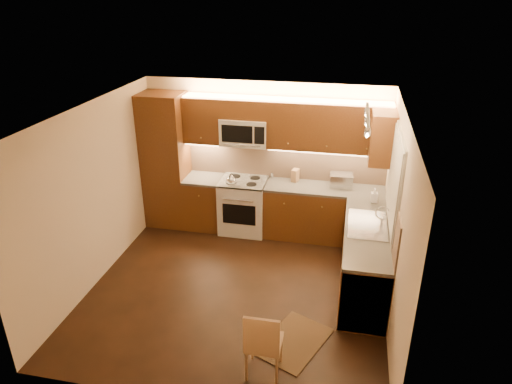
% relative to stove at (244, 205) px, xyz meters
% --- Properties ---
extents(floor, '(4.00, 4.00, 0.01)m').
position_rel_stove_xyz_m(floor, '(0.30, -1.68, -0.46)').
color(floor, black).
rests_on(floor, ground).
extents(ceiling, '(4.00, 4.00, 0.01)m').
position_rel_stove_xyz_m(ceiling, '(0.30, -1.68, 2.04)').
color(ceiling, beige).
rests_on(ceiling, ground).
extents(wall_back, '(4.00, 0.01, 2.50)m').
position_rel_stove_xyz_m(wall_back, '(0.30, 0.32, 0.79)').
color(wall_back, beige).
rests_on(wall_back, ground).
extents(wall_front, '(4.00, 0.01, 2.50)m').
position_rel_stove_xyz_m(wall_front, '(0.30, -3.67, 0.79)').
color(wall_front, beige).
rests_on(wall_front, ground).
extents(wall_left, '(0.01, 4.00, 2.50)m').
position_rel_stove_xyz_m(wall_left, '(-1.70, -1.68, 0.79)').
color(wall_left, beige).
rests_on(wall_left, ground).
extents(wall_right, '(0.01, 4.00, 2.50)m').
position_rel_stove_xyz_m(wall_right, '(2.30, -1.68, 0.79)').
color(wall_right, beige).
rests_on(wall_right, ground).
extents(pantry, '(0.70, 0.60, 2.30)m').
position_rel_stove_xyz_m(pantry, '(-1.35, 0.02, 0.69)').
color(pantry, '#48220F').
rests_on(pantry, floor).
extents(base_cab_back_left, '(0.62, 0.60, 0.86)m').
position_rel_stove_xyz_m(base_cab_back_left, '(-0.69, 0.02, -0.03)').
color(base_cab_back_left, '#48220F').
rests_on(base_cab_back_left, floor).
extents(counter_back_left, '(0.62, 0.60, 0.04)m').
position_rel_stove_xyz_m(counter_back_left, '(-0.69, 0.02, 0.42)').
color(counter_back_left, '#383633').
rests_on(counter_back_left, base_cab_back_left).
extents(base_cab_back_right, '(1.92, 0.60, 0.86)m').
position_rel_stove_xyz_m(base_cab_back_right, '(1.34, 0.02, -0.03)').
color(base_cab_back_right, '#48220F').
rests_on(base_cab_back_right, floor).
extents(counter_back_right, '(1.92, 0.60, 0.04)m').
position_rel_stove_xyz_m(counter_back_right, '(1.34, 0.02, 0.42)').
color(counter_back_right, '#383633').
rests_on(counter_back_right, base_cab_back_right).
extents(base_cab_right, '(0.60, 2.00, 0.86)m').
position_rel_stove_xyz_m(base_cab_right, '(2.00, -1.28, -0.03)').
color(base_cab_right, '#48220F').
rests_on(base_cab_right, floor).
extents(counter_right, '(0.60, 2.00, 0.04)m').
position_rel_stove_xyz_m(counter_right, '(2.00, -1.28, 0.42)').
color(counter_right, '#383633').
rests_on(counter_right, base_cab_right).
extents(dishwasher, '(0.58, 0.60, 0.84)m').
position_rel_stove_xyz_m(dishwasher, '(2.00, -1.98, -0.03)').
color(dishwasher, silver).
rests_on(dishwasher, floor).
extents(backsplash_back, '(3.30, 0.02, 0.60)m').
position_rel_stove_xyz_m(backsplash_back, '(0.65, 0.31, 0.74)').
color(backsplash_back, tan).
rests_on(backsplash_back, wall_back).
extents(backsplash_right, '(0.02, 2.00, 0.60)m').
position_rel_stove_xyz_m(backsplash_right, '(2.29, -1.28, 0.74)').
color(backsplash_right, tan).
rests_on(backsplash_right, wall_right).
extents(upper_cab_back_left, '(0.62, 0.35, 0.75)m').
position_rel_stove_xyz_m(upper_cab_back_left, '(-0.69, 0.15, 1.42)').
color(upper_cab_back_left, '#48220F').
rests_on(upper_cab_back_left, wall_back).
extents(upper_cab_back_right, '(1.92, 0.35, 0.75)m').
position_rel_stove_xyz_m(upper_cab_back_right, '(1.34, 0.15, 1.42)').
color(upper_cab_back_right, '#48220F').
rests_on(upper_cab_back_right, wall_back).
extents(upper_cab_bridge, '(0.76, 0.35, 0.31)m').
position_rel_stove_xyz_m(upper_cab_bridge, '(0.00, 0.15, 1.63)').
color(upper_cab_bridge, '#48220F').
rests_on(upper_cab_bridge, wall_back).
extents(upper_cab_right_corner, '(0.35, 0.50, 0.75)m').
position_rel_stove_xyz_m(upper_cab_right_corner, '(2.12, -0.28, 1.42)').
color(upper_cab_right_corner, '#48220F').
rests_on(upper_cab_right_corner, wall_right).
extents(stove, '(0.76, 0.65, 0.92)m').
position_rel_stove_xyz_m(stove, '(0.00, 0.00, 0.00)').
color(stove, silver).
rests_on(stove, floor).
extents(microwave, '(0.76, 0.38, 0.44)m').
position_rel_stove_xyz_m(microwave, '(0.00, 0.14, 1.26)').
color(microwave, silver).
rests_on(microwave, wall_back).
extents(window_frame, '(0.03, 1.44, 1.24)m').
position_rel_stove_xyz_m(window_frame, '(2.29, -1.12, 1.14)').
color(window_frame, silver).
rests_on(window_frame, wall_right).
extents(window_blinds, '(0.02, 1.36, 1.16)m').
position_rel_stove_xyz_m(window_blinds, '(2.27, -1.12, 1.14)').
color(window_blinds, silver).
rests_on(window_blinds, wall_right).
extents(sink, '(0.52, 0.86, 0.15)m').
position_rel_stove_xyz_m(sink, '(2.00, -1.12, 0.52)').
color(sink, silver).
rests_on(sink, counter_right).
extents(faucet, '(0.20, 0.04, 0.30)m').
position_rel_stove_xyz_m(faucet, '(2.18, -1.12, 0.59)').
color(faucet, silver).
rests_on(faucet, counter_right).
extents(track_light_bar, '(0.04, 1.20, 0.03)m').
position_rel_stove_xyz_m(track_light_bar, '(1.85, -1.27, 2.00)').
color(track_light_bar, silver).
rests_on(track_light_bar, ceiling).
extents(kettle, '(0.21, 0.21, 0.19)m').
position_rel_stove_xyz_m(kettle, '(-0.15, -0.19, 0.55)').
color(kettle, silver).
rests_on(kettle, stove).
extents(toaster_oven, '(0.38, 0.29, 0.22)m').
position_rel_stove_xyz_m(toaster_oven, '(1.59, 0.13, 0.55)').
color(toaster_oven, silver).
rests_on(toaster_oven, counter_back_right).
extents(knife_block, '(0.13, 0.17, 0.21)m').
position_rel_stove_xyz_m(knife_block, '(0.83, 0.20, 0.54)').
color(knife_block, '#9B6D46').
rests_on(knife_block, counter_back_right).
extents(spice_jar_a, '(0.05, 0.05, 0.09)m').
position_rel_stove_xyz_m(spice_jar_a, '(0.44, 0.25, 0.49)').
color(spice_jar_a, silver).
rests_on(spice_jar_a, counter_back_right).
extents(spice_jar_b, '(0.06, 0.06, 0.09)m').
position_rel_stove_xyz_m(spice_jar_b, '(0.78, 0.26, 0.49)').
color(spice_jar_b, brown).
rests_on(spice_jar_b, counter_back_right).
extents(spice_jar_c, '(0.04, 0.04, 0.09)m').
position_rel_stove_xyz_m(spice_jar_c, '(0.83, 0.26, 0.49)').
color(spice_jar_c, silver).
rests_on(spice_jar_c, counter_back_right).
extents(spice_jar_d, '(0.05, 0.05, 0.09)m').
position_rel_stove_xyz_m(spice_jar_d, '(0.80, 0.26, 0.49)').
color(spice_jar_d, olive).
rests_on(spice_jar_d, counter_back_right).
extents(soap_bottle, '(0.10, 0.11, 0.22)m').
position_rel_stove_xyz_m(soap_bottle, '(2.10, -0.35, 0.55)').
color(soap_bottle, white).
rests_on(soap_bottle, counter_right).
extents(rug, '(0.92, 1.08, 0.01)m').
position_rel_stove_xyz_m(rug, '(1.22, -2.58, -0.45)').
color(rug, black).
rests_on(rug, floor).
extents(dining_chair, '(0.38, 0.38, 0.86)m').
position_rel_stove_xyz_m(dining_chair, '(0.95, -3.10, -0.03)').
color(dining_chair, '#9B6D46').
rests_on(dining_chair, floor).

